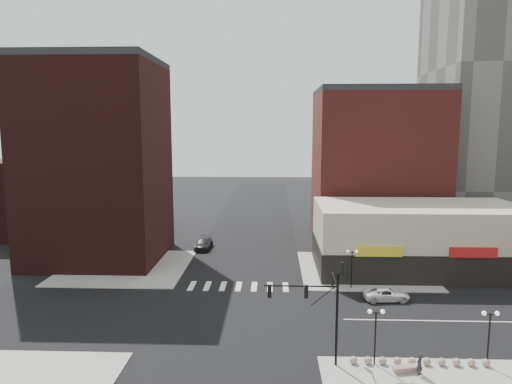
{
  "coord_description": "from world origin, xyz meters",
  "views": [
    {
      "loc": [
        3.64,
        -39.23,
        17.07
      ],
      "look_at": [
        1.97,
        3.86,
        11.0
      ],
      "focal_mm": 32.0,
      "sensor_mm": 36.0,
      "label": 1
    }
  ],
  "objects": [
    {
      "name": "street_lamp_se_a",
      "position": [
        11.0,
        -8.0,
        3.29
      ],
      "size": [
        1.22,
        0.32,
        4.16
      ],
      "color": "black",
      "rests_on": "sidewalk_se"
    },
    {
      "name": "building_nw_low",
      "position": [
        -32.0,
        34.0,
        6.0
      ],
      "size": [
        20.0,
        18.0,
        12.0
      ],
      "primitive_type": "cube",
      "color": "black",
      "rests_on": "ground"
    },
    {
      "name": "road_ns",
      "position": [
        0.0,
        0.0,
        0.01
      ],
      "size": [
        14.0,
        200.0,
        0.02
      ],
      "primitive_type": "cube",
      "color": "black",
      "rests_on": "ground"
    },
    {
      "name": "dark_sedan_north",
      "position": [
        -6.25,
        23.6,
        0.74
      ],
      "size": [
        2.24,
        5.18,
        1.49
      ],
      "primitive_type": "imported",
      "rotation": [
        0.0,
        0.0,
        -0.03
      ],
      "color": "black",
      "rests_on": "ground"
    },
    {
      "name": "street_lamp_se_b",
      "position": [
        19.0,
        -8.0,
        3.29
      ],
      "size": [
        1.22,
        0.32,
        4.16
      ],
      "color": "black",
      "rests_on": "sidewalk_se"
    },
    {
      "name": "sidewalk_ne",
      "position": [
        14.5,
        14.5,
        0.06
      ],
      "size": [
        15.0,
        15.0,
        0.12
      ],
      "primitive_type": "cube",
      "color": "gray",
      "rests_on": "ground"
    },
    {
      "name": "sidewalk_nw",
      "position": [
        -14.5,
        14.5,
        0.06
      ],
      "size": [
        15.0,
        15.0,
        0.12
      ],
      "primitive_type": "cube",
      "color": "gray",
      "rests_on": "ground"
    },
    {
      "name": "building_nw",
      "position": [
        -19.0,
        18.5,
        12.5
      ],
      "size": [
        16.0,
        15.0,
        25.0
      ],
      "primitive_type": "cube",
      "color": "black",
      "rests_on": "ground"
    },
    {
      "name": "white_suv",
      "position": [
        14.97,
        4.82,
        0.63
      ],
      "size": [
        4.68,
        2.47,
        1.26
      ],
      "primitive_type": "imported",
      "rotation": [
        0.0,
        0.0,
        1.66
      ],
      "color": "silver",
      "rests_on": "ground"
    },
    {
      "name": "ground",
      "position": [
        0.0,
        0.0,
        0.0
      ],
      "size": [
        240.0,
        240.0,
        0.0
      ],
      "primitive_type": "plane",
      "color": "black",
      "rests_on": "ground"
    },
    {
      "name": "bollard_row",
      "position": [
        14.23,
        -8.0,
        0.4
      ],
      "size": [
        10.01,
        0.56,
        0.56
      ],
      "color": "gray",
      "rests_on": "sidewalk_se"
    },
    {
      "name": "traffic_signal",
      "position": [
        7.24,
        -7.83,
        4.96
      ],
      "size": [
        5.59,
        3.09,
        7.77
      ],
      "color": "black",
      "rests_on": "ground"
    },
    {
      "name": "street_lamp_ne",
      "position": [
        12.0,
        8.0,
        3.29
      ],
      "size": [
        1.22,
        0.32,
        4.16
      ],
      "color": "black",
      "rests_on": "sidewalk_ne"
    },
    {
      "name": "stone_bench",
      "position": [
        12.95,
        -9.0,
        0.35
      ],
      "size": [
        1.94,
        0.99,
        0.43
      ],
      "rotation": [
        0.0,
        0.0,
        0.23
      ],
      "color": "#876B5D",
      "rests_on": "sidewalk_se"
    },
    {
      "name": "pedestrian",
      "position": [
        13.76,
        -9.4,
        0.94
      ],
      "size": [
        0.7,
        0.7,
        1.64
      ],
      "primitive_type": "imported",
      "rotation": [
        0.0,
        0.0,
        3.9
      ],
      "color": "#242227",
      "rests_on": "sidewalk_se"
    },
    {
      "name": "building_ne_midrise",
      "position": [
        19.0,
        29.5,
        11.0
      ],
      "size": [
        18.0,
        15.0,
        22.0
      ],
      "primitive_type": "cube",
      "color": "maroon",
      "rests_on": "ground"
    },
    {
      "name": "building_ne_row",
      "position": [
        21.0,
        15.0,
        3.3
      ],
      "size": [
        24.2,
        12.2,
        8.0
      ],
      "color": "#BAAA94",
      "rests_on": "ground"
    },
    {
      "name": "road_ew",
      "position": [
        0.0,
        0.0,
        0.01
      ],
      "size": [
        200.0,
        14.0,
        0.02
      ],
      "primitive_type": "cube",
      "color": "black",
      "rests_on": "ground"
    }
  ]
}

